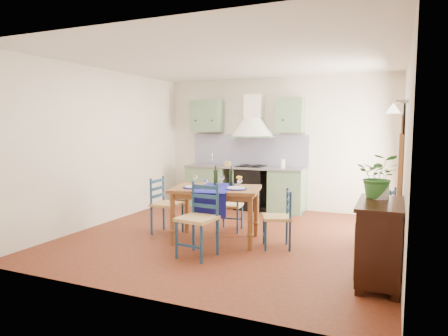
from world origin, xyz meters
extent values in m
plane|color=#4A210F|center=(0.00, 0.00, 0.00)|extent=(5.00, 5.00, 0.00)
cube|color=beige|center=(0.00, 2.50, 1.40)|extent=(5.00, 0.04, 2.80)
cube|color=gray|center=(-1.45, 2.19, 0.44)|extent=(0.90, 0.60, 0.88)
cube|color=gray|center=(0.35, 2.19, 0.44)|extent=(0.70, 0.60, 0.88)
cube|color=black|center=(-0.45, 2.19, 0.44)|extent=(0.60, 0.58, 0.88)
cube|color=gray|center=(-0.60, 2.19, 0.90)|extent=(2.60, 0.64, 0.04)
cube|color=silver|center=(-1.45, 2.19, 0.90)|extent=(0.45, 0.40, 0.03)
cylinder|color=silver|center=(-1.45, 2.37, 1.05)|extent=(0.02, 0.02, 0.26)
cube|color=black|center=(-0.45, 2.19, 0.93)|extent=(0.55, 0.48, 0.02)
cube|color=black|center=(-0.60, 2.24, 0.04)|extent=(2.60, 0.50, 0.08)
cube|color=#0D0954|center=(-0.60, 2.46, 1.26)|extent=(2.65, 0.05, 0.68)
cube|color=gray|center=(-1.55, 2.32, 2.00)|extent=(0.70, 0.34, 0.70)
cube|color=gray|center=(0.35, 2.32, 2.00)|extent=(0.55, 0.34, 0.70)
cone|color=white|center=(-0.45, 2.25, 1.75)|extent=(0.96, 0.96, 0.40)
cube|color=white|center=(-0.45, 2.34, 2.20)|extent=(0.36, 0.30, 0.50)
cube|color=beige|center=(2.50, 0.00, 1.40)|extent=(0.04, 5.00, 2.80)
cube|color=black|center=(2.48, 1.40, 0.82)|extent=(0.03, 1.00, 1.65)
cylinder|color=black|center=(2.48, 1.40, 1.65)|extent=(0.03, 1.00, 1.00)
cube|color=brown|center=(2.46, 0.86, 0.82)|extent=(0.06, 0.06, 1.65)
cube|color=brown|center=(2.46, 1.94, 0.82)|extent=(0.06, 0.06, 1.65)
cube|color=brown|center=(2.47, 1.62, 0.98)|extent=(0.04, 0.55, 1.96)
cylinder|color=silver|center=(2.44, -0.90, 2.05)|extent=(0.15, 0.04, 0.04)
cone|color=#FFEDC6|center=(2.34, -0.90, 1.98)|extent=(0.16, 0.16, 0.12)
cube|color=beige|center=(-2.50, 0.00, 1.40)|extent=(0.04, 5.00, 2.80)
cube|color=silver|center=(0.00, 0.00, 2.80)|extent=(5.00, 5.00, 0.01)
cube|color=brown|center=(-0.13, -0.30, 0.81)|extent=(1.47, 1.13, 0.05)
cube|color=brown|center=(-0.13, -0.30, 0.74)|extent=(1.31, 0.98, 0.08)
cylinder|color=brown|center=(-0.62, -0.78, 0.39)|extent=(0.08, 0.08, 0.78)
cylinder|color=brown|center=(-0.77, -0.07, 0.39)|extent=(0.08, 0.08, 0.78)
cylinder|color=brown|center=(0.51, -0.54, 0.39)|extent=(0.08, 0.08, 0.78)
cylinder|color=brown|center=(0.36, 0.17, 0.39)|extent=(0.08, 0.08, 0.78)
cube|color=navy|center=(-0.12, -0.36, 0.84)|extent=(0.69, 1.07, 0.01)
cube|color=navy|center=(-0.04, -0.74, 0.65)|extent=(0.49, 0.12, 0.38)
cylinder|color=navy|center=(-0.43, -0.48, 0.85)|extent=(0.33, 0.33, 0.01)
cylinder|color=silver|center=(-0.43, -0.48, 0.86)|extent=(0.26, 0.26, 0.01)
cylinder|color=navy|center=(0.21, -0.34, 0.85)|extent=(0.33, 0.33, 0.01)
cylinder|color=silver|center=(0.21, -0.34, 0.86)|extent=(0.26, 0.26, 0.01)
cylinder|color=black|center=(-0.23, -0.10, 0.99)|extent=(0.07, 0.07, 0.32)
cylinder|color=black|center=(0.02, -0.05, 0.99)|extent=(0.07, 0.07, 0.32)
cylinder|color=white|center=(0.16, -0.07, 0.89)|extent=(0.05, 0.05, 0.10)
sphere|color=yellow|center=(0.16, -0.07, 0.98)|extent=(0.10, 0.10, 0.10)
cylinder|color=navy|center=(-0.28, -1.27, 0.26)|extent=(0.04, 0.04, 0.51)
cylinder|color=navy|center=(-0.23, -0.87, 0.50)|extent=(0.04, 0.04, 1.00)
cylinder|color=navy|center=(0.12, -1.32, 0.26)|extent=(0.04, 0.04, 0.51)
cylinder|color=navy|center=(0.17, -0.92, 0.50)|extent=(0.04, 0.04, 1.00)
cube|color=tan|center=(-0.05, -1.10, 0.53)|extent=(0.52, 0.52, 0.04)
cube|color=navy|center=(-0.03, -0.90, 0.67)|extent=(0.42, 0.08, 0.05)
cube|color=navy|center=(-0.03, -0.90, 0.80)|extent=(0.42, 0.08, 0.05)
cube|color=navy|center=(-0.03, -0.90, 0.94)|extent=(0.42, 0.08, 0.05)
cube|color=navy|center=(-0.08, -1.30, 0.20)|extent=(0.40, 0.08, 0.03)
cylinder|color=navy|center=(-0.03, 0.55, 0.21)|extent=(0.03, 0.03, 0.42)
cylinder|color=navy|center=(0.02, 0.22, 0.41)|extent=(0.03, 0.03, 0.83)
cylinder|color=navy|center=(-0.35, 0.50, 0.21)|extent=(0.03, 0.03, 0.42)
cylinder|color=navy|center=(-0.31, 0.17, 0.41)|extent=(0.03, 0.03, 0.83)
cube|color=tan|center=(-0.17, 0.36, 0.44)|extent=(0.44, 0.44, 0.04)
cube|color=navy|center=(-0.14, 0.20, 0.55)|extent=(0.35, 0.07, 0.04)
cube|color=navy|center=(-0.14, 0.20, 0.66)|extent=(0.35, 0.07, 0.04)
cube|color=navy|center=(-0.14, 0.20, 0.77)|extent=(0.35, 0.07, 0.04)
cube|color=navy|center=(-0.19, 0.52, 0.17)|extent=(0.33, 0.07, 0.02)
cylinder|color=navy|center=(-0.87, -0.42, 0.24)|extent=(0.04, 0.04, 0.48)
cylinder|color=navy|center=(-1.24, -0.42, 0.47)|extent=(0.04, 0.04, 0.93)
cylinder|color=navy|center=(-0.87, -0.05, 0.24)|extent=(0.04, 0.04, 0.48)
cylinder|color=navy|center=(-1.24, -0.05, 0.47)|extent=(0.04, 0.04, 0.93)
cube|color=tan|center=(-1.05, -0.23, 0.49)|extent=(0.43, 0.43, 0.04)
cube|color=navy|center=(-1.24, -0.23, 0.62)|extent=(0.03, 0.39, 0.05)
cube|color=navy|center=(-1.24, -0.23, 0.74)|extent=(0.03, 0.39, 0.05)
cube|color=navy|center=(-1.24, -0.23, 0.87)|extent=(0.03, 0.39, 0.05)
cube|color=navy|center=(-0.87, -0.23, 0.19)|extent=(0.03, 0.37, 0.03)
cylinder|color=navy|center=(0.61, -0.18, 0.22)|extent=(0.03, 0.03, 0.44)
cylinder|color=navy|center=(0.92, -0.05, 0.43)|extent=(0.03, 0.03, 0.86)
cylinder|color=navy|center=(0.73, -0.50, 0.22)|extent=(0.03, 0.03, 0.44)
cylinder|color=navy|center=(1.05, -0.37, 0.43)|extent=(0.03, 0.03, 0.86)
cube|color=tan|center=(0.83, -0.27, 0.45)|extent=(0.52, 0.52, 0.04)
cube|color=navy|center=(0.99, -0.21, 0.57)|extent=(0.16, 0.35, 0.04)
cube|color=navy|center=(0.99, -0.21, 0.69)|extent=(0.16, 0.35, 0.04)
cube|color=navy|center=(0.99, -0.21, 0.80)|extent=(0.16, 0.35, 0.04)
cube|color=navy|center=(0.67, -0.34, 0.17)|extent=(0.15, 0.33, 0.02)
cylinder|color=navy|center=(2.07, 0.79, 0.22)|extent=(0.03, 0.03, 0.44)
cylinder|color=navy|center=(2.40, 0.72, 0.43)|extent=(0.03, 0.03, 0.85)
cylinder|color=navy|center=(2.00, 0.45, 0.22)|extent=(0.03, 0.03, 0.44)
cylinder|color=navy|center=(2.33, 0.39, 0.43)|extent=(0.03, 0.03, 0.85)
cube|color=tan|center=(2.20, 0.59, 0.45)|extent=(0.47, 0.47, 0.04)
cube|color=navy|center=(2.37, 0.55, 0.57)|extent=(0.10, 0.36, 0.04)
cube|color=navy|center=(2.37, 0.55, 0.68)|extent=(0.10, 0.36, 0.04)
cube|color=navy|center=(2.37, 0.55, 0.79)|extent=(0.10, 0.36, 0.04)
cube|color=navy|center=(2.03, 0.62, 0.17)|extent=(0.10, 0.34, 0.02)
cube|color=black|center=(2.27, -1.10, 0.49)|extent=(0.45, 1.00, 0.82)
cube|color=black|center=(2.27, -1.10, 0.92)|extent=(0.50, 1.05, 0.04)
cube|color=brown|center=(2.04, -1.33, 0.45)|extent=(0.02, 0.38, 0.63)
cube|color=brown|center=(2.04, -0.87, 0.45)|extent=(0.02, 0.38, 0.63)
cube|color=black|center=(2.09, -1.54, 0.04)|extent=(0.08, 0.08, 0.08)
cube|color=black|center=(2.09, -0.66, 0.04)|extent=(0.08, 0.08, 0.08)
cube|color=black|center=(2.44, -1.54, 0.04)|extent=(0.08, 0.08, 0.08)
cube|color=black|center=(2.44, -0.66, 0.04)|extent=(0.08, 0.08, 0.08)
imported|color=#30712C|center=(2.22, -0.87, 1.20)|extent=(0.49, 0.43, 0.53)
camera|label=1|loc=(2.40, -5.81, 1.78)|focal=32.00mm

